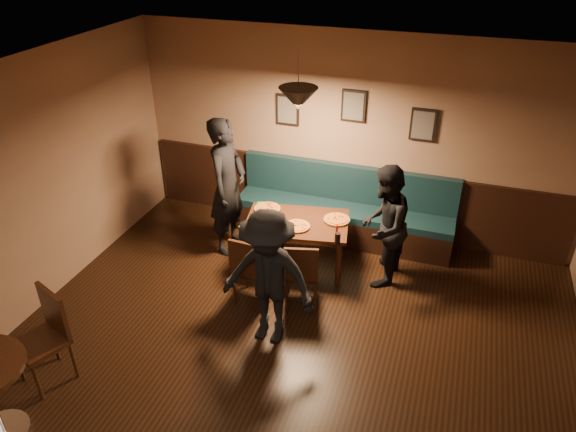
# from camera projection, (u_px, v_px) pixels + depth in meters

# --- Properties ---
(floor) EXTENTS (7.00, 7.00, 0.00)m
(floor) POSITION_uv_depth(u_px,v_px,m) (260.00, 412.00, 4.94)
(floor) COLOR black
(floor) RESTS_ON ground
(ceiling) EXTENTS (7.00, 7.00, 0.00)m
(ceiling) POSITION_uv_depth(u_px,v_px,m) (248.00, 128.00, 3.53)
(ceiling) COLOR silver
(ceiling) RESTS_ON ground
(wall_back) EXTENTS (6.00, 0.00, 6.00)m
(wall_back) POSITION_uv_depth(u_px,v_px,m) (352.00, 138.00, 7.10)
(wall_back) COLOR #8C704F
(wall_back) RESTS_ON ground
(wainscot) EXTENTS (5.88, 0.06, 1.00)m
(wainscot) POSITION_uv_depth(u_px,v_px,m) (348.00, 198.00, 7.53)
(wainscot) COLOR black
(wainscot) RESTS_ON ground
(booth_bench) EXTENTS (3.00, 0.60, 1.00)m
(booth_bench) POSITION_uv_depth(u_px,v_px,m) (343.00, 207.00, 7.31)
(booth_bench) COLOR #0F232D
(booth_bench) RESTS_ON ground
(picture_left) EXTENTS (0.32, 0.04, 0.42)m
(picture_left) POSITION_uv_depth(u_px,v_px,m) (288.00, 110.00, 7.17)
(picture_left) COLOR black
(picture_left) RESTS_ON wall_back
(picture_center) EXTENTS (0.32, 0.04, 0.42)m
(picture_center) POSITION_uv_depth(u_px,v_px,m) (354.00, 106.00, 6.85)
(picture_center) COLOR black
(picture_center) RESTS_ON wall_back
(picture_right) EXTENTS (0.32, 0.04, 0.42)m
(picture_right) POSITION_uv_depth(u_px,v_px,m) (423.00, 125.00, 6.67)
(picture_right) COLOR black
(picture_right) RESTS_ON wall_back
(pendant_lamp) EXTENTS (0.44, 0.44, 0.25)m
(pendant_lamp) POSITION_uv_depth(u_px,v_px,m) (298.00, 99.00, 5.83)
(pendant_lamp) COLOR black
(pendant_lamp) RESTS_ON ceiling
(dining_table) EXTENTS (1.39, 1.03, 0.68)m
(dining_table) POSITION_uv_depth(u_px,v_px,m) (297.00, 244.00, 6.79)
(dining_table) COLOR #321F0E
(dining_table) RESTS_ON floor
(chair_near_left) EXTENTS (0.42, 0.42, 0.91)m
(chair_near_left) POSITION_uv_depth(u_px,v_px,m) (253.00, 268.00, 6.15)
(chair_near_left) COLOR black
(chair_near_left) RESTS_ON floor
(chair_near_right) EXTENTS (0.47, 0.47, 0.86)m
(chair_near_right) POSITION_uv_depth(u_px,v_px,m) (302.00, 272.00, 6.12)
(chair_near_right) COLOR black
(chair_near_right) RESTS_ON floor
(diner_left) EXTENTS (0.47, 0.70, 1.86)m
(diner_left) POSITION_uv_depth(u_px,v_px,m) (228.00, 187.00, 6.89)
(diner_left) COLOR black
(diner_left) RESTS_ON floor
(diner_right) EXTENTS (0.65, 0.80, 1.55)m
(diner_right) POSITION_uv_depth(u_px,v_px,m) (384.00, 226.00, 6.33)
(diner_right) COLOR black
(diner_right) RESTS_ON floor
(diner_front) EXTENTS (1.04, 0.62, 1.56)m
(diner_front) POSITION_uv_depth(u_px,v_px,m) (268.00, 279.00, 5.43)
(diner_front) COLOR black
(diner_front) RESTS_ON floor
(pizza_a) EXTENTS (0.41, 0.41, 0.04)m
(pizza_a) POSITION_uv_depth(u_px,v_px,m) (267.00, 209.00, 6.86)
(pizza_a) COLOR orange
(pizza_a) RESTS_ON dining_table
(pizza_b) EXTENTS (0.41, 0.41, 0.04)m
(pizza_b) POSITION_uv_depth(u_px,v_px,m) (297.00, 226.00, 6.48)
(pizza_b) COLOR orange
(pizza_b) RESTS_ON dining_table
(pizza_c) EXTENTS (0.37, 0.37, 0.04)m
(pizza_c) POSITION_uv_depth(u_px,v_px,m) (337.00, 220.00, 6.62)
(pizza_c) COLOR gold
(pizza_c) RESTS_ON dining_table
(soda_glass) EXTENTS (0.08, 0.08, 0.14)m
(soda_glass) POSITION_uv_depth(u_px,v_px,m) (337.00, 239.00, 6.14)
(soda_glass) COLOR black
(soda_glass) RESTS_ON dining_table
(tabasco_bottle) EXTENTS (0.04, 0.04, 0.12)m
(tabasco_bottle) POSITION_uv_depth(u_px,v_px,m) (337.00, 228.00, 6.36)
(tabasco_bottle) COLOR #A91E05
(tabasco_bottle) RESTS_ON dining_table
(napkin_a) EXTENTS (0.18, 0.18, 0.01)m
(napkin_a) POSITION_uv_depth(u_px,v_px,m) (262.00, 204.00, 6.99)
(napkin_a) COLOR #207A2F
(napkin_a) RESTS_ON dining_table
(napkin_b) EXTENTS (0.17, 0.17, 0.01)m
(napkin_b) POSITION_uv_depth(u_px,v_px,m) (247.00, 225.00, 6.53)
(napkin_b) COLOR #207923
(napkin_b) RESTS_ON dining_table
(cutlery_set) EXTENTS (0.19, 0.06, 0.00)m
(cutlery_set) POSITION_uv_depth(u_px,v_px,m) (282.00, 235.00, 6.34)
(cutlery_set) COLOR silver
(cutlery_set) RESTS_ON dining_table
(cafe_chair_far) EXTENTS (0.56, 0.56, 0.98)m
(cafe_chair_far) POSITION_uv_depth(u_px,v_px,m) (40.00, 341.00, 5.06)
(cafe_chair_far) COLOR #301D0D
(cafe_chair_far) RESTS_ON floor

